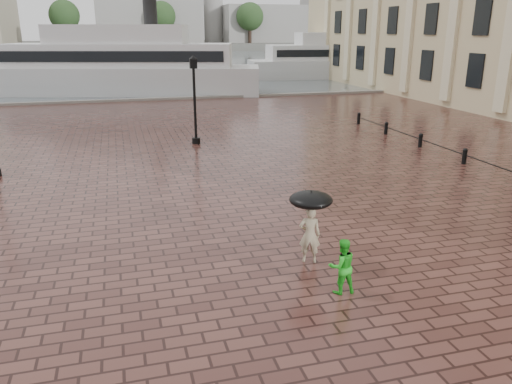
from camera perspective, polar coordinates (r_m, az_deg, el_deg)
ground at (r=13.40m, az=-10.31°, el=-7.81°), size 300.00×300.00×0.00m
harbour_water at (r=104.22m, az=-15.38°, el=14.25°), size 240.00×240.00×0.00m
quay_edge at (r=44.44m, az=-14.38°, el=10.03°), size 80.00×0.60×0.30m
far_shore at (r=172.12m, az=-15.71°, el=15.82°), size 300.00×60.00×2.00m
distant_skyline at (r=169.34m, az=1.52°, el=19.29°), size 102.50×22.00×33.00m
far_trees at (r=150.10m, az=-15.93°, el=18.79°), size 188.00×8.00×13.50m
bollard_row at (r=24.37m, az=22.74°, el=3.88°), size 0.22×21.22×0.73m
street_lamps at (r=27.92m, az=-24.14°, el=9.40°), size 15.44×12.44×4.40m
adult_pedestrian at (r=12.95m, az=6.15°, el=-4.88°), size 0.64×0.52×1.51m
child_pedestrian at (r=11.62m, az=9.79°, el=-8.35°), size 0.66×0.52×1.32m
ferry_near at (r=49.86m, az=-15.24°, el=13.74°), size 26.68×12.72×8.51m
ferry_far at (r=65.64m, az=9.61°, el=14.73°), size 23.25×7.71×7.49m
umbrella at (r=12.61m, az=6.29°, el=-0.89°), size 1.10×1.10×1.09m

